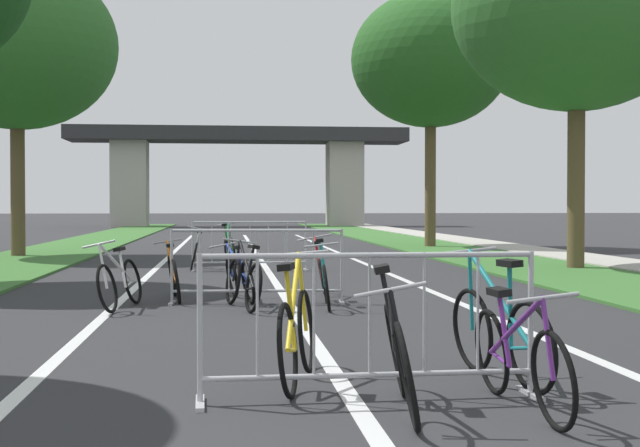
% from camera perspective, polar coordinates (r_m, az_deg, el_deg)
% --- Properties ---
extents(grass_verge_left, '(2.91, 67.33, 0.05)m').
position_cam_1_polar(grass_verge_left, '(29.67, -15.76, -1.47)').
color(grass_verge_left, '#386B2D').
rests_on(grass_verge_left, ground).
extents(grass_verge_right, '(2.91, 67.33, 0.05)m').
position_cam_1_polar(grass_verge_right, '(30.02, 6.70, -1.41)').
color(grass_verge_right, '#386B2D').
rests_on(grass_verge_right, ground).
extents(sidewalk_path_right, '(1.78, 67.33, 0.08)m').
position_cam_1_polar(sidewalk_path_right, '(30.63, 10.97, -1.34)').
color(sidewalk_path_right, '#ADA89E').
rests_on(sidewalk_path_right, ground).
extents(lane_stripe_center, '(0.14, 38.95, 0.01)m').
position_cam_1_polar(lane_stripe_center, '(21.22, -3.79, -2.53)').
color(lane_stripe_center, silver).
rests_on(lane_stripe_center, ground).
extents(lane_stripe_right_lane, '(0.14, 38.95, 0.01)m').
position_cam_1_polar(lane_stripe_right_lane, '(21.46, 2.62, -2.49)').
color(lane_stripe_right_lane, silver).
rests_on(lane_stripe_right_lane, ground).
extents(lane_stripe_left_lane, '(0.14, 38.95, 0.01)m').
position_cam_1_polar(lane_stripe_left_lane, '(21.26, -10.27, -2.54)').
color(lane_stripe_left_lane, silver).
rests_on(lane_stripe_left_lane, ground).
extents(overpass_bridge, '(21.91, 3.83, 6.42)m').
position_cam_1_polar(overpass_bridge, '(57.42, -5.33, 4.34)').
color(overpass_bridge, '#2D2D30').
rests_on(overpass_bridge, ground).
extents(tree_left_cypress_far, '(5.28, 5.28, 7.88)m').
position_cam_1_polar(tree_left_cypress_far, '(24.90, -19.18, 10.93)').
color(tree_left_cypress_far, brown).
rests_on(tree_left_cypress_far, ground).
extents(tree_right_pine_far, '(5.35, 5.35, 7.95)m').
position_cam_1_polar(tree_right_pine_far, '(19.97, 16.43, 13.51)').
color(tree_right_pine_far, brown).
rests_on(tree_right_pine_far, ground).
extents(tree_right_oak_near, '(5.18, 5.18, 8.33)m').
position_cam_1_polar(tree_right_oak_near, '(29.10, 7.23, 10.54)').
color(tree_right_oak_near, brown).
rests_on(tree_right_oak_near, ground).
extents(crowd_barrier_nearest, '(2.45, 0.50, 1.05)m').
position_cam_1_polar(crowd_barrier_nearest, '(6.23, 3.25, -6.75)').
color(crowd_barrier_nearest, '#ADADB2').
rests_on(crowd_barrier_nearest, ground).
extents(crowd_barrier_second, '(2.46, 0.58, 1.05)m').
position_cam_1_polar(crowd_barrier_second, '(12.30, -4.13, -2.82)').
color(crowd_barrier_second, '#ADADB2').
rests_on(crowd_barrier_second, ground).
extents(crowd_barrier_third, '(2.45, 0.51, 1.05)m').
position_cam_1_polar(crowd_barrier_third, '(18.47, -4.60, -1.48)').
color(crowd_barrier_third, '#ADADB2').
rests_on(crowd_barrier_third, ground).
extents(bicycle_black_0, '(0.56, 1.65, 0.98)m').
position_cam_1_polar(bicycle_black_0, '(5.88, 5.20, -8.57)').
color(bicycle_black_0, black).
rests_on(bicycle_black_0, ground).
extents(bicycle_teal_1, '(0.45, 1.59, 0.93)m').
position_cam_1_polar(bicycle_teal_1, '(11.82, 0.32, -3.77)').
color(bicycle_teal_1, black).
rests_on(bicycle_teal_1, ground).
extents(bicycle_blue_2, '(0.70, 1.70, 0.86)m').
position_cam_1_polar(bicycle_blue_2, '(12.71, -5.28, -3.50)').
color(bicycle_blue_2, black).
rests_on(bicycle_blue_2, ground).
extents(bicycle_orange_3, '(0.51, 1.65, 0.89)m').
position_cam_1_polar(bicycle_orange_3, '(12.88, -9.52, -3.40)').
color(bicycle_orange_3, black).
rests_on(bicycle_orange_3, ground).
extents(bicycle_green_4, '(0.51, 1.78, 1.03)m').
position_cam_1_polar(bicycle_green_4, '(18.88, -5.89, -1.84)').
color(bicycle_green_4, black).
rests_on(bicycle_green_4, ground).
extents(bicycle_red_5, '(0.53, 1.63, 0.95)m').
position_cam_1_polar(bicycle_red_5, '(12.96, 0.10, -3.34)').
color(bicycle_red_5, black).
rests_on(bicycle_red_5, ground).
extents(bicycle_purple_6, '(0.47, 1.69, 0.85)m').
position_cam_1_polar(bicycle_purple_6, '(6.07, 12.84, -8.57)').
color(bicycle_purple_6, black).
rests_on(bicycle_purple_6, ground).
extents(bicycle_yellow_7, '(0.52, 1.66, 1.02)m').
position_cam_1_polar(bicycle_yellow_7, '(6.78, -1.51, -7.22)').
color(bicycle_yellow_7, black).
rests_on(bicycle_yellow_7, ground).
extents(bicycle_white_8, '(0.69, 1.71, 0.94)m').
position_cam_1_polar(bicycle_white_8, '(11.98, -12.93, -3.73)').
color(bicycle_white_8, black).
rests_on(bicycle_white_8, ground).
extents(bicycle_silver_9, '(0.52, 1.61, 0.95)m').
position_cam_1_polar(bicycle_silver_9, '(19.05, -8.16, -1.92)').
color(bicycle_silver_9, black).
rests_on(bicycle_silver_9, ground).
extents(bicycle_black_10, '(0.54, 1.70, 0.93)m').
position_cam_1_polar(bicycle_black_10, '(11.73, -5.03, -3.80)').
color(bicycle_black_10, black).
rests_on(bicycle_black_10, ground).
extents(bicycle_teal_11, '(0.56, 1.64, 1.04)m').
position_cam_1_polar(bicycle_teal_11, '(6.99, 11.63, -6.98)').
color(bicycle_teal_11, black).
rests_on(bicycle_teal_11, ground).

